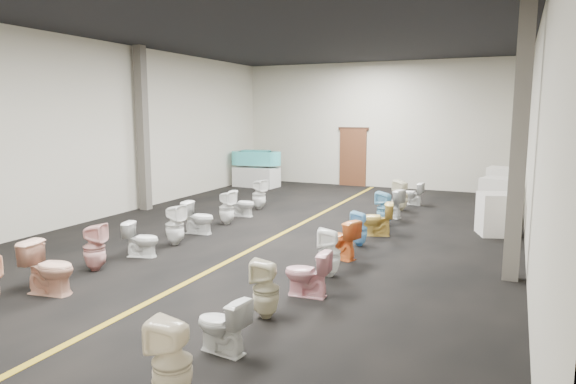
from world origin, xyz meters
name	(u,v)px	position (x,y,z in m)	size (l,w,h in m)	color
floor	(284,232)	(0.00, 0.00, 0.00)	(16.00, 16.00, 0.00)	black
ceiling	(284,28)	(0.00, 0.00, 4.50)	(16.00, 16.00, 0.00)	black
wall_back	(375,125)	(0.00, 8.00, 2.25)	(10.00, 10.00, 0.00)	beige
wall_left	(110,130)	(-5.00, 0.00, 2.25)	(16.00, 16.00, 0.00)	beige
wall_right	(534,138)	(5.00, 0.00, 2.25)	(16.00, 16.00, 0.00)	beige
aisle_stripe	(284,232)	(0.00, 0.00, 0.00)	(0.12, 15.60, 0.01)	olive
back_door	(353,158)	(-0.80, 7.94, 1.05)	(1.00, 0.10, 2.10)	#562D19
door_frame	(354,129)	(-0.80, 7.95, 2.12)	(1.15, 0.08, 0.10)	#331C11
column_left	(143,129)	(-4.75, 1.00, 2.25)	(0.25, 0.25, 4.50)	#59544C
column_right	(519,142)	(4.75, -1.50, 2.25)	(0.25, 0.25, 4.50)	#59544C
display_table	(256,177)	(-3.96, 6.23, 0.36)	(1.61, 0.81, 0.72)	silver
bathtub	(256,158)	(-3.96, 6.23, 1.07)	(1.84, 0.85, 0.55)	#44C3C5
appliance_crate_a	(496,214)	(4.40, 1.73, 0.47)	(0.73, 0.73, 0.94)	silver
appliance_crate_b	(499,199)	(4.40, 3.34, 0.55)	(0.80, 0.80, 1.10)	silver
appliance_crate_c	(500,196)	(4.40, 4.63, 0.44)	(0.78, 0.78, 0.89)	silver
appliance_crate_d	(502,186)	(4.40, 5.87, 0.56)	(0.78, 0.78, 1.11)	white
toilet_left_2	(49,268)	(-1.59, -5.06, 0.40)	(0.45, 0.79, 0.81)	#E9AE92
toilet_left_3	(94,247)	(-1.82, -3.92, 0.41)	(0.37, 0.38, 0.83)	#E3A6A1
toilet_left_4	(142,239)	(-1.67, -2.88, 0.33)	(0.37, 0.65, 0.66)	white
toilet_left_5	(175,225)	(-1.61, -1.91, 0.42)	(0.38, 0.39, 0.84)	white
toilet_left_6	(199,218)	(-1.74, -0.86, 0.36)	(0.41, 0.71, 0.73)	white
toilet_left_7	(227,208)	(-1.65, 0.22, 0.41)	(0.37, 0.38, 0.82)	white
toilet_left_8	(242,204)	(-1.78, 1.24, 0.34)	(0.38, 0.66, 0.67)	white
toilet_left_9	(259,194)	(-1.83, 2.30, 0.43)	(0.38, 0.39, 0.85)	white
toilet_right_0	(172,362)	(1.91, -6.76, 0.42)	(0.38, 0.39, 0.84)	#F1E2C1
toilet_right_1	(222,325)	(1.78, -5.66, 0.33)	(0.37, 0.65, 0.66)	silver
toilet_right_2	(266,289)	(1.79, -4.56, 0.40)	(0.36, 0.37, 0.80)	beige
toilet_right_3	(307,273)	(1.99, -3.58, 0.35)	(0.39, 0.69, 0.70)	#E9A4AC
toilet_right_4	(329,253)	(1.98, -2.56, 0.41)	(0.37, 0.37, 0.81)	white
toilet_right_5	(340,239)	(1.80, -1.48, 0.38)	(0.42, 0.74, 0.75)	orange
toilet_right_6	(359,229)	(1.88, -0.44, 0.36)	(0.32, 0.33, 0.72)	#7CC2EF
toilet_right_7	(376,219)	(1.97, 0.57, 0.37)	(0.42, 0.73, 0.75)	gold
toilet_right_8	(384,209)	(1.90, 1.66, 0.41)	(0.37, 0.38, 0.83)	#70B5D6
toilet_right_9	(389,203)	(1.79, 2.65, 0.38)	(0.42, 0.74, 0.75)	silver
toilet_right_10	(401,195)	(1.87, 3.75, 0.43)	(0.39, 0.39, 0.86)	#EEE7C6
toilet_right_11	(412,194)	(1.98, 4.78, 0.33)	(0.37, 0.66, 0.67)	white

